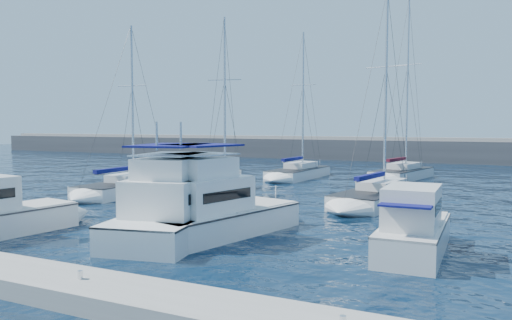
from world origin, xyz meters
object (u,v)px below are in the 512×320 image
at_px(motor_yacht_port_inner, 181,210).
at_px(motor_yacht_stbd_inner, 213,211).
at_px(sailboat_mid_d, 379,196).
at_px(sailboat_mid_a, 127,188).
at_px(sailboat_back_a, 299,173).
at_px(sailboat_back_b, 402,173).
at_px(motor_yacht_stbd_outer, 413,231).
at_px(sailboat_mid_b, 222,185).

bearing_deg(motor_yacht_port_inner, motor_yacht_stbd_inner, 7.26).
distance_m(motor_yacht_port_inner, motor_yacht_stbd_inner, 1.55).
height_order(motor_yacht_port_inner, sailboat_mid_d, sailboat_mid_d).
distance_m(sailboat_mid_a, sailboat_back_a, 18.00).
xyz_separation_m(motor_yacht_stbd_inner, sailboat_back_b, (3.76, 29.01, -0.59)).
distance_m(motor_yacht_stbd_inner, sailboat_mid_d, 13.74).
xyz_separation_m(motor_yacht_stbd_outer, sailboat_mid_d, (-4.00, 12.35, -0.44)).
distance_m(motor_yacht_port_inner, motor_yacht_stbd_outer, 10.54).
bearing_deg(motor_yacht_port_inner, sailboat_mid_d, 52.15).
height_order(motor_yacht_stbd_inner, sailboat_mid_b, sailboat_mid_b).
distance_m(sailboat_mid_a, sailboat_back_b, 25.98).
bearing_deg(sailboat_back_b, motor_yacht_port_inner, -87.74).
distance_m(motor_yacht_stbd_inner, sailboat_mid_b, 15.27).
height_order(sailboat_mid_d, sailboat_back_a, sailboat_back_a).
xyz_separation_m(motor_yacht_port_inner, sailboat_mid_d, (6.50, 13.28, -0.63)).
bearing_deg(sailboat_mid_b, sailboat_mid_d, -17.12).
xyz_separation_m(motor_yacht_port_inner, sailboat_back_a, (-4.00, 25.95, -0.62)).
relative_size(sailboat_mid_d, sailboat_back_b, 0.82).
height_order(motor_yacht_stbd_inner, sailboat_mid_d, sailboat_mid_d).
bearing_deg(sailboat_mid_a, sailboat_back_b, 49.09).
bearing_deg(sailboat_back_b, motor_yacht_stbd_inner, -85.08).
height_order(motor_yacht_port_inner, sailboat_mid_a, sailboat_mid_a).
bearing_deg(motor_yacht_port_inner, sailboat_mid_b, 100.50).
relative_size(sailboat_mid_b, sailboat_back_a, 0.95).
xyz_separation_m(motor_yacht_stbd_inner, sailboat_mid_a, (-12.85, 9.03, -0.63)).
height_order(sailboat_mid_a, sailboat_back_a, sailboat_back_a).
height_order(motor_yacht_port_inner, sailboat_mid_b, sailboat_mid_b).
distance_m(motor_yacht_stbd_inner, sailboat_back_a, 26.03).
distance_m(motor_yacht_stbd_outer, sailboat_mid_d, 12.99).
distance_m(motor_yacht_port_inner, sailboat_back_a, 26.26).
relative_size(motor_yacht_stbd_inner, sailboat_mid_b, 0.63).
distance_m(sailboat_mid_a, sailboat_mid_d, 18.27).
height_order(sailboat_mid_a, sailboat_back_b, sailboat_back_b).
relative_size(sailboat_mid_a, sailboat_back_b, 0.73).
bearing_deg(sailboat_mid_b, motor_yacht_stbd_outer, -52.71).
height_order(motor_yacht_stbd_outer, sailboat_mid_a, sailboat_mid_a).
xyz_separation_m(motor_yacht_port_inner, sailboat_back_b, (5.23, 29.51, -0.59)).
relative_size(motor_yacht_stbd_outer, sailboat_back_b, 0.37).
relative_size(sailboat_back_a, sailboat_back_b, 0.83).
xyz_separation_m(motor_yacht_stbd_outer, sailboat_mid_a, (-21.88, 8.61, -0.44)).
xyz_separation_m(sailboat_mid_b, sailboat_mid_d, (12.22, -0.68, -0.01)).
bearing_deg(sailboat_mid_a, motor_yacht_stbd_outer, -22.63).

